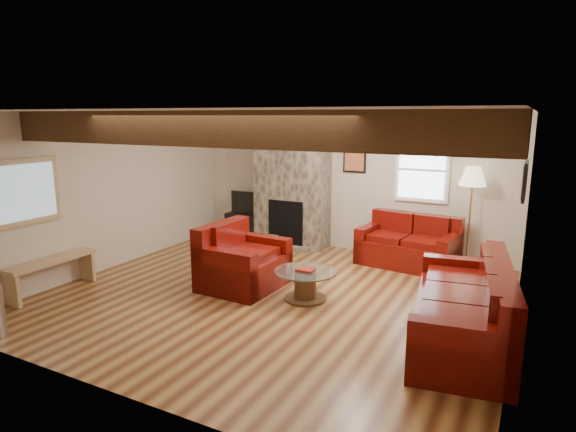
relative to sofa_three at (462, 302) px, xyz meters
The scene contains 17 objects.
room 2.62m from the sofa_three, behind, with size 8.00×8.00×8.00m.
oak_beam 3.27m from the sofa_three, 157.64° to the right, with size 6.00×0.36×0.38m, color #352110.
chimney_breast 4.49m from the sofa_three, 141.98° to the left, with size 1.40×0.67×2.50m.
back_window 3.34m from the sofa_three, 111.03° to the left, with size 0.90×0.08×1.10m, color white, non-canonical shape.
hatch_window 5.68m from the sofa_three, 166.86° to the right, with size 0.08×1.00×0.90m, color tan, non-canonical shape.
ceiling_dome 2.78m from the sofa_three, 144.44° to the left, with size 0.40×0.40×0.18m, color white, non-canonical shape.
artwork_back 3.96m from the sofa_three, 128.40° to the left, with size 0.42×0.06×0.52m, color black, non-canonical shape.
artwork_right 1.49m from the sofa_three, 47.82° to the left, with size 0.06×0.55×0.42m, color black, non-canonical shape.
sofa_three is the anchor object (origin of this frame).
loveseat 2.73m from the sofa_three, 115.78° to the left, with size 1.55×0.89×0.82m, color #4B0505, non-canonical shape.
armchair_red 3.06m from the sofa_three, behind, with size 1.13×0.99×0.92m, color #4B0505, non-canonical shape.
coffee_table 2.07m from the sofa_three, behind, with size 0.84×0.84×0.44m.
tv_cabinet 5.21m from the sofa_three, 147.98° to the left, with size 1.02×0.41×0.51m, color black.
television 5.21m from the sofa_three, 147.98° to the left, with size 0.80×0.10×0.46m, color black.
floor_lamp 2.96m from the sofa_three, 96.08° to the left, with size 0.42×0.42×1.66m.
pine_bench 5.42m from the sofa_three, 168.40° to the right, with size 0.30×1.29×0.48m, color tan, non-canonical shape.
coal_bucket 4.14m from the sofa_three, 149.94° to the left, with size 0.33×0.33×0.31m, color slate, non-canonical shape.
Camera 1 is at (3.08, -5.50, 2.45)m, focal length 30.00 mm.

